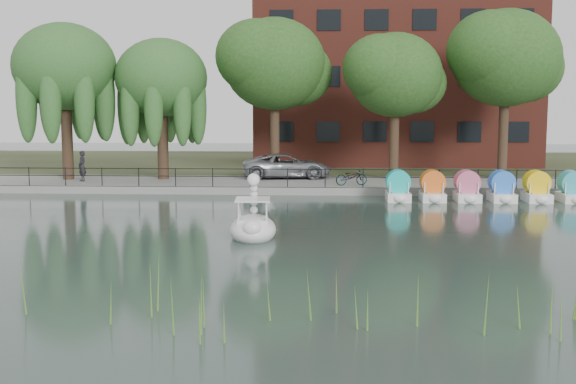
# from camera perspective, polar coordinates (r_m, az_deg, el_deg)

# --- Properties ---
(ground_plane) EXTENTS (120.00, 120.00, 0.00)m
(ground_plane) POSITION_cam_1_polar(r_m,az_deg,el_deg) (25.31, -1.59, -4.05)
(ground_plane) COLOR #3D504C
(promenade) EXTENTS (40.00, 6.00, 0.40)m
(promenade) POSITION_cam_1_polar(r_m,az_deg,el_deg) (41.07, 0.15, 0.58)
(promenade) COLOR gray
(promenade) RESTS_ON ground_plane
(kerb) EXTENTS (40.00, 0.25, 0.40)m
(kerb) POSITION_cam_1_polar(r_m,az_deg,el_deg) (38.14, -0.06, 0.07)
(kerb) COLOR gray
(kerb) RESTS_ON ground_plane
(land_strip) EXTENTS (60.00, 22.00, 0.36)m
(land_strip) POSITION_cam_1_polar(r_m,az_deg,el_deg) (54.99, 0.85, 2.23)
(land_strip) COLOR #47512D
(land_strip) RESTS_ON ground_plane
(railing) EXTENTS (32.00, 0.05, 1.00)m
(railing) POSITION_cam_1_polar(r_m,az_deg,el_deg) (38.24, -0.05, 1.51)
(railing) COLOR black
(railing) RESTS_ON promenade
(apartment_building) EXTENTS (20.00, 10.07, 18.00)m
(apartment_building) POSITION_cam_1_polar(r_m,az_deg,el_deg) (55.12, 8.32, 11.73)
(apartment_building) COLOR #4C1E16
(apartment_building) RESTS_ON land_strip
(willow_left) EXTENTS (5.88, 5.88, 9.01)m
(willow_left) POSITION_cam_1_polar(r_m,az_deg,el_deg) (43.92, -17.25, 9.41)
(willow_left) COLOR #473323
(willow_left) RESTS_ON promenade
(willow_mid) EXTENTS (5.32, 5.32, 8.15)m
(willow_mid) POSITION_cam_1_polar(r_m,az_deg,el_deg) (42.83, -9.98, 8.85)
(willow_mid) COLOR #473323
(willow_mid) RESTS_ON promenade
(broadleaf_center) EXTENTS (6.00, 6.00, 9.25)m
(broadleaf_center) POSITION_cam_1_polar(r_m,az_deg,el_deg) (42.90, -1.07, 10.04)
(broadleaf_center) COLOR #473323
(broadleaf_center) RESTS_ON promenade
(broadleaf_right) EXTENTS (5.40, 5.40, 8.32)m
(broadleaf_right) POSITION_cam_1_polar(r_m,az_deg,el_deg) (42.46, 8.47, 9.08)
(broadleaf_right) COLOR #473323
(broadleaf_right) RESTS_ON promenade
(broadleaf_far) EXTENTS (6.30, 6.30, 9.71)m
(broadleaf_far) POSITION_cam_1_polar(r_m,az_deg,el_deg) (44.58, 16.85, 10.06)
(broadleaf_far) COLOR #473323
(broadleaf_far) RESTS_ON promenade
(minivan) EXTENTS (3.48, 6.32, 1.68)m
(minivan) POSITION_cam_1_polar(r_m,az_deg,el_deg) (42.62, -0.09, 2.22)
(minivan) COLOR gray
(minivan) RESTS_ON promenade
(bicycle) EXTENTS (0.96, 1.81, 1.00)m
(bicycle) POSITION_cam_1_polar(r_m,az_deg,el_deg) (39.20, 5.03, 1.26)
(bicycle) COLOR gray
(bicycle) RESTS_ON promenade
(pedestrian) EXTENTS (0.84, 0.85, 1.98)m
(pedestrian) POSITION_cam_1_polar(r_m,az_deg,el_deg) (42.62, -15.97, 2.15)
(pedestrian) COLOR black
(pedestrian) RESTS_ON promenade
(swan_boat) EXTENTS (1.86, 2.82, 2.26)m
(swan_boat) POSITION_cam_1_polar(r_m,az_deg,el_deg) (26.25, -2.78, -2.55)
(swan_boat) COLOR white
(swan_boat) RESTS_ON ground_plane
(pedal_boat_row) EXTENTS (11.35, 1.70, 1.40)m
(pedal_boat_row) POSITION_cam_1_polar(r_m,az_deg,el_deg) (37.18, 16.54, 0.21)
(pedal_boat_row) COLOR white
(pedal_boat_row) RESTS_ON ground_plane
(reed_bank) EXTENTS (24.00, 2.40, 1.20)m
(reed_bank) POSITION_cam_1_polar(r_m,az_deg,el_deg) (15.85, 2.97, -8.68)
(reed_bank) COLOR #669938
(reed_bank) RESTS_ON ground_plane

